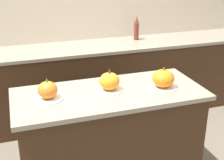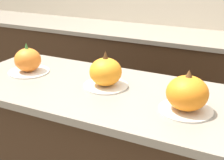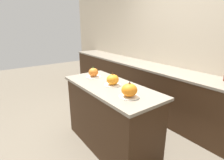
% 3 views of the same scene
% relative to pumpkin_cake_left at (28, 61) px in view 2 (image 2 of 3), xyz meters
% --- Properties ---
extents(back_counter, '(6.00, 0.60, 0.92)m').
position_rel_pumpkin_cake_left_xyz_m(back_counter, '(0.46, 1.28, -0.52)').
color(back_counter, '#382314').
rests_on(back_counter, ground_plane).
extents(pumpkin_cake_left, '(0.22, 0.22, 0.17)m').
position_rel_pumpkin_cake_left_xyz_m(pumpkin_cake_left, '(0.00, 0.00, 0.00)').
color(pumpkin_cake_left, silver).
rests_on(pumpkin_cake_left, kitchen_island).
extents(pumpkin_cake_center, '(0.22, 0.22, 0.18)m').
position_rel_pumpkin_cake_left_xyz_m(pumpkin_cake_center, '(0.47, 0.01, 0.01)').
color(pumpkin_cake_center, silver).
rests_on(pumpkin_cake_center, kitchen_island).
extents(pumpkin_cake_right, '(0.22, 0.22, 0.18)m').
position_rel_pumpkin_cake_left_xyz_m(pumpkin_cake_right, '(0.89, -0.08, 0.01)').
color(pumpkin_cake_right, silver).
rests_on(pumpkin_cake_right, kitchen_island).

